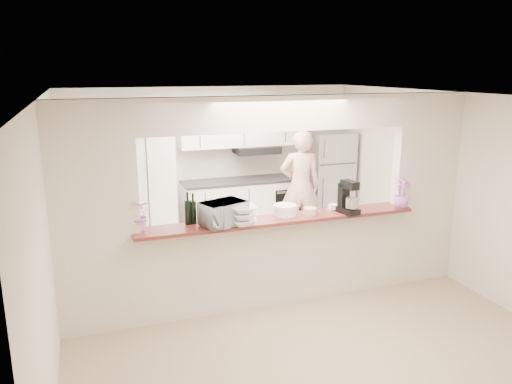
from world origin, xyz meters
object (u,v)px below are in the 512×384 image
refrigerator (328,179)px  stand_mixer (348,198)px  toaster_oven (223,213)px  person (300,186)px

refrigerator → stand_mixer: bearing=-113.3°
toaster_oven → stand_mixer: 1.55m
refrigerator → person: person is taller
stand_mixer → person: size_ratio=0.22×
refrigerator → toaster_oven: size_ratio=3.51×
refrigerator → stand_mixer: size_ratio=4.23×
refrigerator → person: (-0.85, -0.65, 0.07)m
stand_mixer → person: bearing=80.6°
refrigerator → toaster_oven: (-2.75, -2.75, 0.37)m
toaster_oven → stand_mixer: bearing=-21.8°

